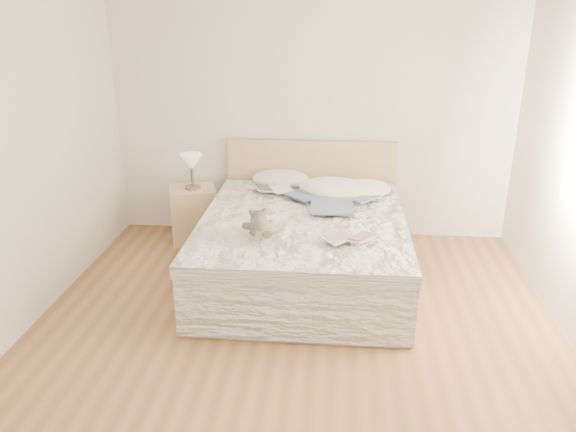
% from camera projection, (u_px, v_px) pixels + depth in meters
% --- Properties ---
extents(floor, '(4.00, 4.50, 0.00)m').
position_uv_depth(floor, '(292.00, 352.00, 3.93)').
color(floor, brown).
rests_on(floor, ground).
extents(wall_back, '(4.00, 0.02, 2.70)m').
position_uv_depth(wall_back, '(312.00, 105.00, 5.54)').
color(wall_back, silver).
rests_on(wall_back, ground).
extents(wall_front, '(4.00, 0.02, 2.70)m').
position_uv_depth(wall_front, '(215.00, 419.00, 1.36)').
color(wall_front, silver).
rests_on(wall_front, ground).
extents(bed, '(1.72, 2.14, 1.00)m').
position_uv_depth(bed, '(304.00, 244.00, 4.93)').
color(bed, tan).
rests_on(bed, floor).
extents(nightstand, '(0.55, 0.51, 0.56)m').
position_uv_depth(nightstand, '(194.00, 214.00, 5.71)').
color(nightstand, tan).
rests_on(nightstand, floor).
extents(table_lamp, '(0.28, 0.28, 0.35)m').
position_uv_depth(table_lamp, '(192.00, 164.00, 5.51)').
color(table_lamp, '#514C46').
rests_on(table_lamp, nightstand).
extents(pillow_left, '(0.61, 0.45, 0.17)m').
position_uv_depth(pillow_left, '(281.00, 179.00, 5.62)').
color(pillow_left, silver).
rests_on(pillow_left, bed).
extents(pillow_middle, '(0.74, 0.58, 0.20)m').
position_uv_depth(pillow_middle, '(334.00, 189.00, 5.32)').
color(pillow_middle, white).
rests_on(pillow_middle, bed).
extents(pillow_right, '(0.63, 0.51, 0.17)m').
position_uv_depth(pillow_right, '(362.00, 189.00, 5.31)').
color(pillow_right, white).
rests_on(pillow_right, bed).
extents(blouse, '(0.60, 0.64, 0.02)m').
position_uv_depth(blouse, '(332.00, 204.00, 4.96)').
color(blouse, '#3B4C69').
rests_on(blouse, bed).
extents(photo_book, '(0.41, 0.36, 0.03)m').
position_uv_depth(photo_book, '(273.00, 189.00, 5.34)').
color(photo_book, silver).
rests_on(photo_book, bed).
extents(childrens_book, '(0.44, 0.43, 0.02)m').
position_uv_depth(childrens_book, '(350.00, 238.00, 4.24)').
color(childrens_book, beige).
rests_on(childrens_book, bed).
extents(teddy_bear, '(0.29, 0.35, 0.16)m').
position_uv_depth(teddy_bear, '(260.00, 233.00, 4.27)').
color(teddy_bear, brown).
rests_on(teddy_bear, bed).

